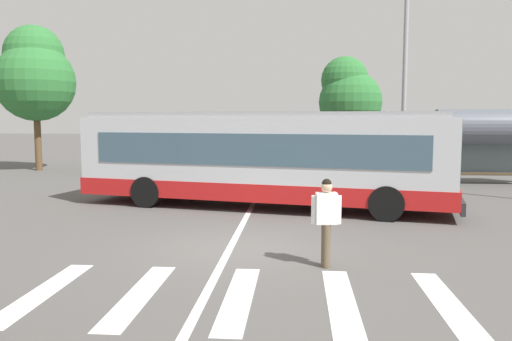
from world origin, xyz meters
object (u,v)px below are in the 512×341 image
(parked_car_red, at_px, (328,158))
(twin_arm_street_lamp, at_px, (405,53))
(parked_car_silver, at_px, (122,158))
(parked_car_blue, at_px, (275,158))
(parked_car_champagne, at_px, (178,158))
(bus_stop_shelter, at_px, (491,129))
(pedestrian_crossing_street, at_px, (326,218))
(parked_car_black, at_px, (385,160))
(parked_car_charcoal, at_px, (223,158))
(background_tree_right, at_px, (349,96))
(city_transit_bus, at_px, (262,158))
(background_tree_left, at_px, (35,74))

(parked_car_red, distance_m, twin_arm_street_lamp, 7.23)
(parked_car_silver, xyz_separation_m, parked_car_blue, (8.20, 0.07, 0.00))
(parked_car_champagne, bearing_deg, bus_stop_shelter, -14.56)
(pedestrian_crossing_street, bearing_deg, parked_car_black, 76.88)
(parked_car_charcoal, distance_m, background_tree_right, 8.27)
(parked_car_champagne, xyz_separation_m, bus_stop_shelter, (14.74, -3.83, 1.65))
(parked_car_silver, bearing_deg, bus_stop_shelter, -11.52)
(parked_car_charcoal, bearing_deg, city_transit_bus, -74.63)
(parked_car_charcoal, bearing_deg, parked_car_blue, 3.74)
(parked_car_champagne, bearing_deg, background_tree_left, 178.06)
(city_transit_bus, distance_m, parked_car_silver, 13.12)
(parked_car_silver, xyz_separation_m, twin_arm_street_lamp, (13.91, -4.02, 4.87))
(background_tree_left, relative_size, background_tree_right, 1.24)
(parked_car_black, relative_size, background_tree_left, 0.57)
(parked_car_blue, bearing_deg, city_transit_bus, -89.79)
(pedestrian_crossing_street, bearing_deg, bus_stop_shelter, 59.36)
(parked_car_charcoal, bearing_deg, parked_car_silver, 178.91)
(parked_car_charcoal, xyz_separation_m, background_tree_right, (6.79, 3.31, 3.37))
(bus_stop_shelter, distance_m, twin_arm_street_lamp, 5.01)
(bus_stop_shelter, relative_size, background_tree_left, 0.59)
(pedestrian_crossing_street, bearing_deg, parked_car_red, 86.62)
(parked_car_black, bearing_deg, parked_car_red, 167.31)
(background_tree_right, bearing_deg, parked_car_black, -65.79)
(parked_car_champagne, height_order, parked_car_red, same)
(pedestrian_crossing_street, distance_m, parked_car_champagne, 18.34)
(parked_car_blue, bearing_deg, parked_car_black, -2.88)
(parked_car_blue, distance_m, parked_car_red, 2.78)
(twin_arm_street_lamp, bearing_deg, parked_car_black, 91.64)
(bus_stop_shelter, bearing_deg, parked_car_red, 149.13)
(parked_car_champagne, xyz_separation_m, parked_car_black, (10.82, -0.42, 0.00))
(twin_arm_street_lamp, distance_m, background_tree_right, 7.57)
(parked_car_blue, relative_size, twin_arm_street_lamp, 0.50)
(city_transit_bus, relative_size, parked_car_silver, 2.72)
(parked_car_charcoal, bearing_deg, pedestrian_crossing_street, -74.96)
(bus_stop_shelter, bearing_deg, parked_car_charcoal, 164.03)
(city_transit_bus, height_order, pedestrian_crossing_street, city_transit_bus)
(city_transit_bus, distance_m, parked_car_blue, 10.29)
(parked_car_silver, bearing_deg, parked_car_black, -0.86)
(city_transit_bus, bearing_deg, bus_stop_shelter, 34.71)
(parked_car_charcoal, bearing_deg, parked_car_champagne, 172.65)
(background_tree_right, bearing_deg, city_transit_bus, -106.72)
(parked_car_black, xyz_separation_m, background_tree_right, (-1.54, 3.42, 3.37))
(parked_car_black, relative_size, twin_arm_street_lamp, 0.49)
(parked_car_red, bearing_deg, parked_car_black, -12.69)
(parked_car_charcoal, relative_size, bus_stop_shelter, 0.98)
(parked_car_silver, relative_size, background_tree_right, 0.71)
(parked_car_silver, relative_size, twin_arm_street_lamp, 0.49)
(parked_car_silver, xyz_separation_m, parked_car_charcoal, (5.47, -0.10, 0.00))
(parked_car_black, bearing_deg, city_transit_bus, -119.13)
(parked_car_red, bearing_deg, city_transit_bus, -104.36)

